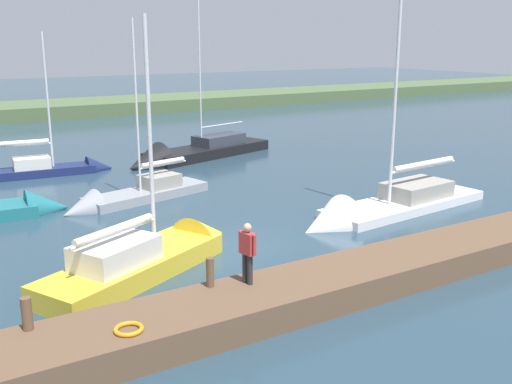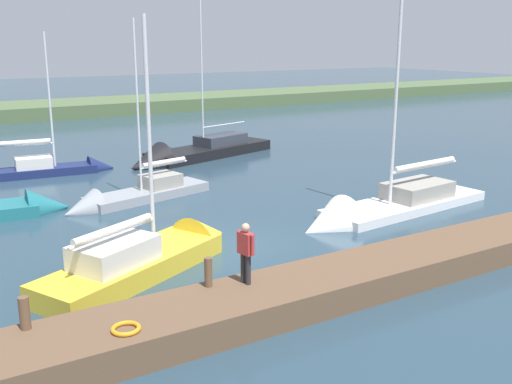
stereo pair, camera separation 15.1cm
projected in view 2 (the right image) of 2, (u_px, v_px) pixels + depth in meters
ground_plane at (230, 247)px, 20.42m from camera, size 200.00×200.00×0.00m
far_shoreline at (16, 118)px, 54.27m from camera, size 180.00×8.00×2.40m
dock_pier at (317, 287)px, 16.19m from camera, size 19.49×2.22×0.78m
mooring_post_near at (208, 272)px, 15.18m from camera, size 0.20×0.20×0.78m
mooring_post_far at (24, 313)px, 12.94m from camera, size 0.23×0.23×0.75m
life_ring_buoy at (126, 329)px, 12.93m from camera, size 0.66×0.66×0.10m
sailboat_behind_pier at (190, 156)px, 35.31m from camera, size 10.41×5.15×10.50m
sailboat_outer_mooring at (128, 199)px, 26.03m from camera, size 7.17×3.28×8.63m
sailboat_far_right at (379, 212)px, 24.13m from camera, size 9.81×3.17×11.55m
sailboat_inner_slip at (58, 170)px, 31.59m from camera, size 6.73×2.10×8.03m
sailboat_far_left at (157, 258)px, 18.68m from camera, size 7.84×5.19×8.51m
person_on_dock at (246, 249)px, 15.24m from camera, size 0.30×0.62×1.64m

